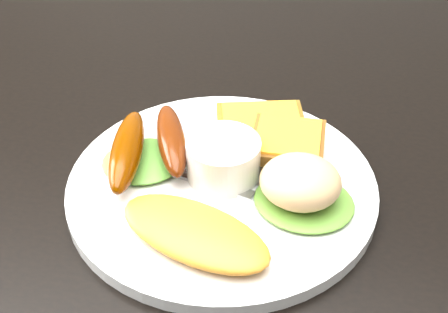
% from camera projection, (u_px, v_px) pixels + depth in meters
% --- Properties ---
extents(dining_table, '(1.20, 0.80, 0.04)m').
position_uv_depth(dining_table, '(301.00, 105.00, 0.69)').
color(dining_table, black).
rests_on(dining_table, ground).
extents(plate, '(0.27, 0.27, 0.01)m').
position_uv_depth(plate, '(222.00, 187.00, 0.55)').
color(plate, white).
rests_on(plate, dining_table).
extents(lettuce_left, '(0.09, 0.09, 0.01)m').
position_uv_depth(lettuce_left, '(143.00, 161.00, 0.56)').
color(lettuce_left, green).
rests_on(lettuce_left, plate).
extents(lettuce_right, '(0.10, 0.09, 0.01)m').
position_uv_depth(lettuce_right, '(304.00, 201.00, 0.52)').
color(lettuce_right, '#4E832B').
rests_on(lettuce_right, plate).
extents(omelette, '(0.14, 0.10, 0.02)m').
position_uv_depth(omelette, '(195.00, 232.00, 0.48)').
color(omelette, orange).
rests_on(omelette, plate).
extents(sausage_a, '(0.04, 0.12, 0.03)m').
position_uv_depth(sausage_a, '(127.00, 150.00, 0.54)').
color(sausage_a, '#703300').
rests_on(sausage_a, lettuce_left).
extents(sausage_b, '(0.06, 0.11, 0.03)m').
position_uv_depth(sausage_b, '(171.00, 139.00, 0.56)').
color(sausage_b, '#60230A').
rests_on(sausage_b, lettuce_left).
extents(ramekin, '(0.08, 0.08, 0.04)m').
position_uv_depth(ramekin, '(223.00, 160.00, 0.54)').
color(ramekin, white).
rests_on(ramekin, plate).
extents(toast_a, '(0.10, 0.10, 0.01)m').
position_uv_depth(toast_a, '(262.00, 132.00, 0.59)').
color(toast_a, '#926023').
rests_on(toast_a, plate).
extents(toast_b, '(0.06, 0.06, 0.01)m').
position_uv_depth(toast_b, '(288.00, 142.00, 0.55)').
color(toast_b, brown).
rests_on(toast_b, toast_a).
extents(potato_salad, '(0.07, 0.07, 0.04)m').
position_uv_depth(potato_salad, '(301.00, 182.00, 0.51)').
color(potato_salad, beige).
rests_on(potato_salad, lettuce_right).
extents(fork, '(0.14, 0.05, 0.00)m').
position_uv_depth(fork, '(181.00, 173.00, 0.55)').
color(fork, '#ADAFB7').
rests_on(fork, plate).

